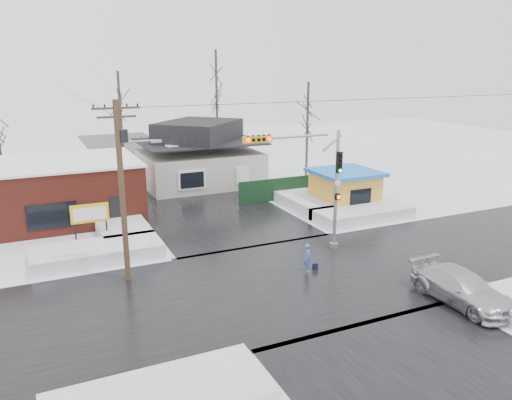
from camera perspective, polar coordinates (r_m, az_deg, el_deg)
name	(u,v)px	position (r m, az deg, el deg)	size (l,w,h in m)	color
ground	(300,278)	(25.86, 5.05, -8.90)	(120.00, 120.00, 0.00)	white
road_ns	(300,278)	(25.86, 5.05, -8.88)	(10.00, 120.00, 0.02)	black
road_ew	(300,278)	(25.86, 5.05, -8.88)	(120.00, 10.00, 0.02)	black
snowbank_nw	(98,252)	(29.38, -17.63, -5.73)	(7.00, 3.00, 0.80)	white
snowbank_ne	(362,214)	(35.92, 12.06, -1.52)	(7.00, 3.00, 0.80)	white
snowbank_nside_w	(119,223)	(34.32, -15.43, -2.53)	(3.00, 8.00, 0.80)	white
snowbank_nside_e	(302,200)	(38.85, 5.31, 0.03)	(3.00, 8.00, 0.80)	white
traffic_signal	(314,176)	(28.06, 6.60, 2.76)	(6.05, 0.68, 7.00)	gray
utility_pole	(123,181)	(24.84, -14.98, 2.07)	(3.15, 0.44, 9.00)	#382619
brick_building	(48,191)	(37.40, -22.69, 0.95)	(12.20, 8.20, 4.12)	maroon
marquee_sign	(90,215)	(31.27, -18.46, -1.59)	(2.20, 0.21, 2.55)	black
house	(199,156)	(45.32, -6.51, 5.07)	(10.40, 8.40, 5.76)	beige
kiosk	(345,189)	(38.26, 10.10, 1.26)	(4.60, 4.60, 2.88)	gold
fence	(285,188)	(40.19, 3.29, 1.32)	(8.00, 0.12, 1.80)	black
tree_far_left	(119,94)	(47.15, -15.37, 11.56)	(3.00, 3.00, 10.00)	#332821
tree_far_mid	(216,75)	(51.62, -4.57, 14.09)	(3.00, 3.00, 12.00)	#332821
tree_far_right	(308,102)	(47.06, 5.97, 11.03)	(3.00, 3.00, 9.00)	#332821
pedestrian	(308,258)	(26.48, 5.91, -6.57)	(0.55, 0.36, 1.50)	#4062B5
car	(461,288)	(24.83, 22.41, -9.26)	(2.08, 5.12, 1.48)	silver
shopping_bag	(315,267)	(26.86, 6.79, -7.60)	(0.28, 0.12, 0.35)	black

